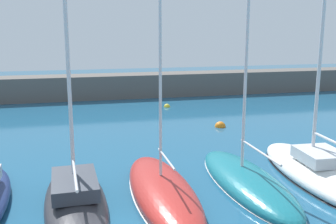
% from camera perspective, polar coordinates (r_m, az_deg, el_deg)
% --- Properties ---
extents(breakwater_seawall, '(108.00, 3.21, 2.44)m').
position_cam_1_polar(breakwater_seawall, '(43.29, -11.22, 3.52)').
color(breakwater_seawall, '#5B5651').
rests_on(breakwater_seawall, ground_plane).
extents(sailboat_charcoal_third, '(2.91, 9.47, 14.34)m').
position_cam_1_polar(sailboat_charcoal_third, '(17.91, -12.95, -11.95)').
color(sailboat_charcoal_third, '#2D2D33').
rests_on(sailboat_charcoal_third, ground_plane).
extents(sailboat_red_fourth, '(2.73, 9.38, 18.84)m').
position_cam_1_polar(sailboat_red_fourth, '(18.19, -0.75, -11.08)').
color(sailboat_red_fourth, '#B72D28').
rests_on(sailboat_red_fourth, ground_plane).
extents(sailboat_teal_fifth, '(2.83, 9.39, 15.87)m').
position_cam_1_polar(sailboat_teal_fifth, '(19.96, 11.06, -9.51)').
color(sailboat_teal_fifth, '#19707F').
rests_on(sailboat_teal_fifth, ground_plane).
extents(sailboat_white_sixth, '(3.68, 10.21, 16.47)m').
position_cam_1_polar(sailboat_white_sixth, '(21.73, 20.57, -7.87)').
color(sailboat_white_sixth, white).
rests_on(sailboat_white_sixth, ground_plane).
extents(mooring_buoy_yellow, '(0.60, 0.60, 0.60)m').
position_cam_1_polar(mooring_buoy_yellow, '(38.05, -0.15, 0.72)').
color(mooring_buoy_yellow, yellow).
rests_on(mooring_buoy_yellow, ground_plane).
extents(mooring_buoy_orange, '(0.82, 0.82, 0.82)m').
position_cam_1_polar(mooring_buoy_orange, '(30.81, 7.39, -2.09)').
color(mooring_buoy_orange, orange).
rests_on(mooring_buoy_orange, ground_plane).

